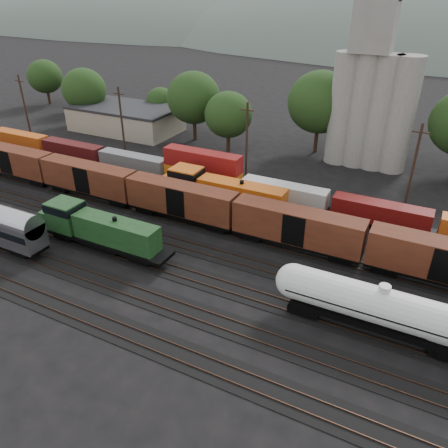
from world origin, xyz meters
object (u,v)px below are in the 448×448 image
at_px(tank_car_a, 380,308).
at_px(grain_silo, 372,98).
at_px(green_locomotive, 95,228).
at_px(orange_locomotive, 219,191).

distance_m(tank_car_a, grain_silo, 42.93).
distance_m(green_locomotive, orange_locomotive, 17.07).
bearing_deg(green_locomotive, grain_silo, 61.75).
bearing_deg(tank_car_a, grain_silo, 103.24).
relative_size(orange_locomotive, grain_silo, 0.69).
height_order(green_locomotive, tank_car_a, tank_car_a).
xyz_separation_m(tank_car_a, grain_silo, (-9.65, 41.00, 8.32)).
xyz_separation_m(green_locomotive, orange_locomotive, (8.15, 15.00, 0.15)).
bearing_deg(tank_car_a, green_locomotive, 180.00).
relative_size(tank_car_a, orange_locomotive, 0.95).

